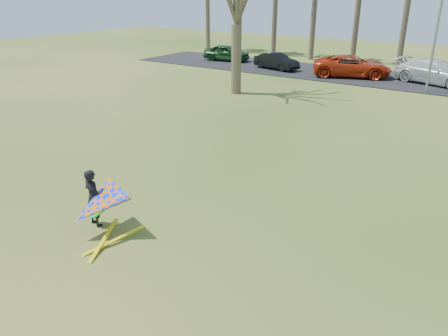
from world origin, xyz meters
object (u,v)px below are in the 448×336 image
Objects in this scene: streetlight at (441,20)px; car_2 at (352,66)px; car_0 at (227,53)px; car_1 at (277,61)px; kite_flyer at (97,204)px; car_3 at (436,72)px.

streetlight reaches higher than car_2.
car_2 is at bearing 158.49° from streetlight.
car_0 is (-17.99, 3.47, -3.69)m from streetlight.
car_1 is at bearing 71.51° from car_2.
car_1 is at bearing 170.33° from streetlight.
streetlight reaches higher than kite_flyer.
kite_flyer is at bearing -160.87° from car_0.
car_3 is at bearing -72.41° from car_1.
streetlight reaches higher than car_3.
car_2 is at bearing -74.56° from car_1.
car_3 is at bearing 94.78° from streetlight.
car_0 is 12.12m from car_2.
streetlight is 3.35× the size of kite_flyer.
car_2 is at bearing -103.85° from car_0.
car_1 is 11.89m from car_3.
streetlight is 1.42× the size of car_2.
car_0 is at bearing 106.78° from car_3.
car_2 reaches higher than car_1.
streetlight is 1.43× the size of car_3.
car_2 is (12.07, -1.14, 0.07)m from car_0.
streetlight is 24.14m from kite_flyer.
car_3 is (17.74, -0.45, 0.10)m from car_0.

